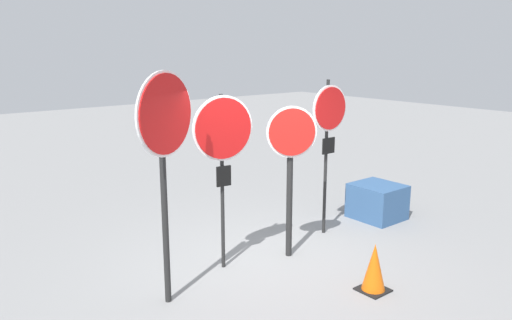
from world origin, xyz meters
TOP-DOWN VIEW (x-y plane):
  - ground_plane at (0.00, 0.00)m, footprint 40.00×40.00m
  - stop_sign_0 at (-1.56, -0.14)m, footprint 0.89×0.41m
  - stop_sign_1 at (-0.51, 0.23)m, footprint 0.86×0.17m
  - stop_sign_2 at (0.45, -0.03)m, footprint 0.65×0.36m
  - stop_sign_3 at (1.55, 0.28)m, footprint 0.72×0.11m
  - traffic_cone_0 at (0.56, -1.47)m, footprint 0.36×0.36m
  - storage_crate at (2.81, 0.23)m, footprint 0.77×0.84m

SIDE VIEW (x-z plane):
  - ground_plane at x=0.00m, z-range 0.00..0.00m
  - traffic_cone_0 at x=0.56m, z-range 0.00..0.62m
  - storage_crate at x=2.81m, z-range 0.00..0.62m
  - stop_sign_2 at x=0.45m, z-range 0.40..2.61m
  - stop_sign_1 at x=-0.51m, z-range 0.62..3.03m
  - stop_sign_3 at x=1.55m, z-range 0.61..3.11m
  - stop_sign_0 at x=-1.56m, z-range 0.64..3.40m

